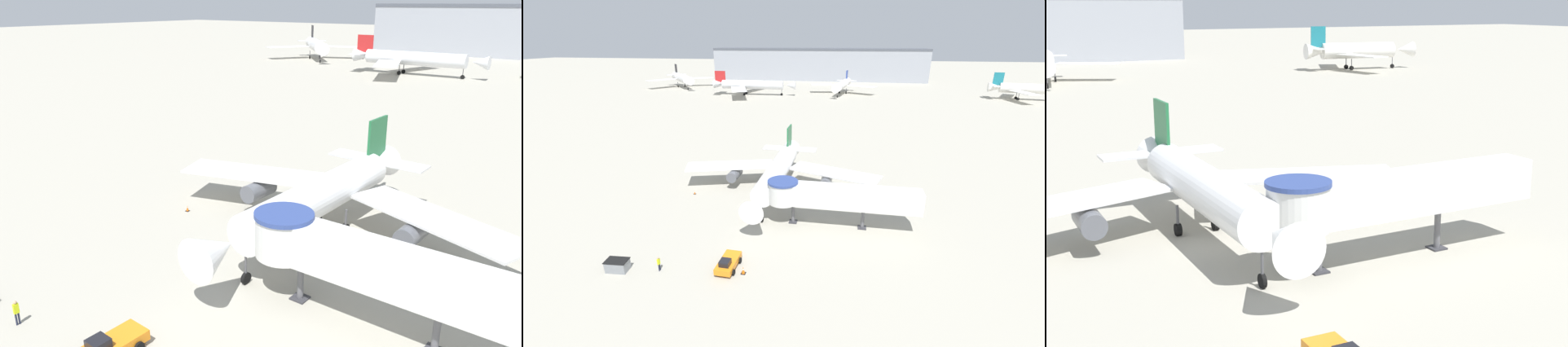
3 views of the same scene
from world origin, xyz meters
The scene contains 6 objects.
ground_plane centered at (0.00, 0.00, 0.00)m, with size 800.00×800.00×0.00m, color #A8A393.
main_airplane centered at (0.29, 2.11, 3.73)m, with size 33.10×27.66×8.78m.
jet_bridge centered at (9.41, -7.45, 4.37)m, with size 19.94×4.10×6.05m.
traffic_cone_starboard_wing centered at (13.44, 0.11, 0.37)m, with size 0.47×0.47×0.77m.
background_jet_teal_tail centered at (81.65, 112.21, 4.74)m, with size 29.61×31.21×10.82m.
background_jet_blue_tail centered at (7.60, 115.58, 4.31)m, with size 30.58×30.31×9.76m.
Camera 3 is at (-16.59, -44.85, 16.44)m, focal length 50.00 mm.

